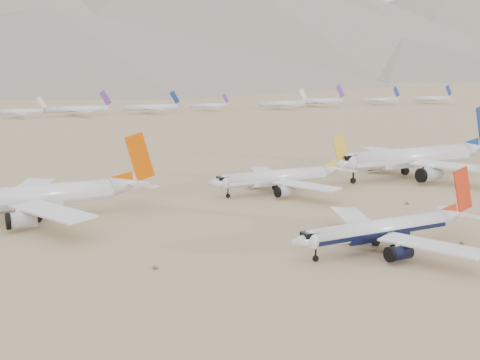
{
  "coord_description": "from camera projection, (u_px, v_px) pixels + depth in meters",
  "views": [
    {
      "loc": [
        -60.66,
        -74.36,
        32.41
      ],
      "look_at": [
        0.1,
        43.73,
        7.0
      ],
      "focal_mm": 45.0,
      "sensor_mm": 36.0,
      "label": 1
    }
  ],
  "objects": [
    {
      "name": "foothills",
      "position": [
        233.0,
        49.0,
        1283.03
      ],
      "size": [
        4637.5,
        1395.0,
        155.0
      ],
      "color": "slate",
      "rests_on": "ground"
    },
    {
      "name": "row2_navy_widebody",
      "position": [
        417.0,
        157.0,
        176.74
      ],
      "size": [
        58.49,
        57.2,
        20.81
      ],
      "color": "silver",
      "rests_on": "ground"
    },
    {
      "name": "main_airliner",
      "position": [
        387.0,
        229.0,
        107.12
      ],
      "size": [
        38.7,
        37.8,
        13.66
      ],
      "color": "silver",
      "rests_on": "ground"
    },
    {
      "name": "ground",
      "position": [
        362.0,
        267.0,
        98.29
      ],
      "size": [
        7000.0,
        7000.0,
        0.0
      ],
      "primitive_type": "plane",
      "color": "#8D7252",
      "rests_on": "ground"
    },
    {
      "name": "row2_orange_tail",
      "position": [
        37.0,
        196.0,
        128.21
      ],
      "size": [
        49.19,
        48.12,
        17.55
      ],
      "color": "silver",
      "rests_on": "ground"
    },
    {
      "name": "row2_gold_tail",
      "position": [
        282.0,
        177.0,
        155.48
      ],
      "size": [
        39.61,
        38.74,
        14.1
      ],
      "color": "silver",
      "rests_on": "ground"
    },
    {
      "name": "distant_storage_row",
      "position": [
        114.0,
        108.0,
        398.77
      ],
      "size": [
        623.78,
        58.68,
        15.04
      ],
      "color": "silver",
      "rests_on": "ground"
    }
  ]
}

